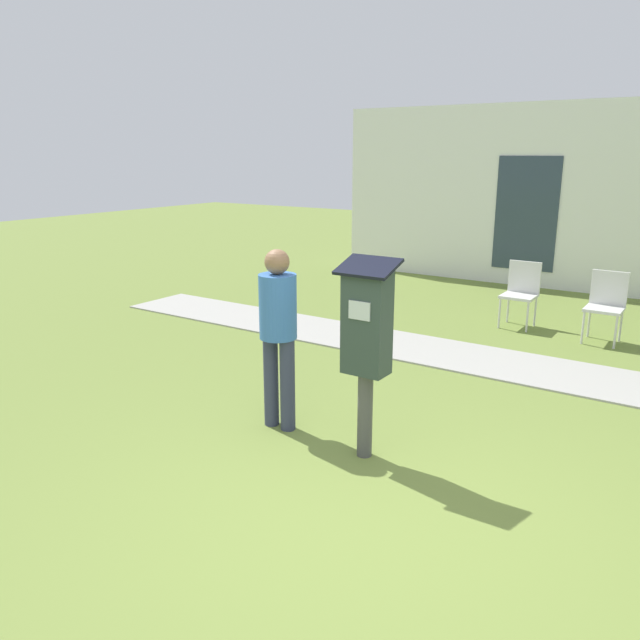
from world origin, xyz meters
name	(u,v)px	position (x,y,z in m)	size (l,w,h in m)	color
ground_plane	(364,522)	(0.00, 0.00, 0.00)	(40.00, 40.00, 0.00)	olive
sidewalk	(525,368)	(0.00, 3.62, 0.01)	(12.00, 1.10, 0.02)	#A3A099
building_facade	(615,200)	(0.00, 8.28, 1.60)	(10.00, 0.26, 3.20)	white
parking_meter	(367,333)	(-0.47, 0.82, 1.02)	(0.44, 0.31, 1.59)	#4C4C4C
person_standing	(278,325)	(-1.36, 0.87, 0.93)	(0.32, 0.32, 1.58)	#333851
outdoor_chair_left	(521,289)	(-0.61, 5.41, 0.53)	(0.44, 0.44, 0.90)	silver
outdoor_chair_middle	(606,301)	(0.51, 5.26, 0.53)	(0.44, 0.44, 0.90)	silver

